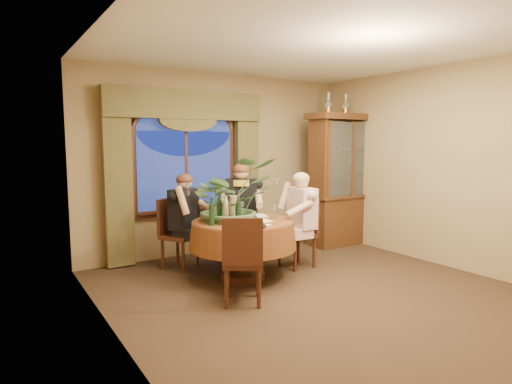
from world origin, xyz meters
TOP-DOWN VIEW (x-y plane):
  - floor at (0.00, 0.00)m, footprint 5.00×5.00m
  - wall_back at (0.00, 2.50)m, footprint 4.50×0.00m
  - wall_right at (2.25, 0.00)m, footprint 0.00×5.00m
  - ceiling at (0.00, 0.00)m, footprint 5.00×5.00m
  - window at (-0.60, 2.43)m, footprint 1.62×0.10m
  - arched_transom at (-0.60, 2.43)m, footprint 1.60×0.06m
  - drapery_left at (-1.63, 2.38)m, footprint 0.38×0.14m
  - drapery_right at (0.43, 2.38)m, footprint 0.38×0.14m
  - swag_valance at (-0.60, 2.35)m, footprint 2.45×0.16m
  - dining_table at (-0.44, 1.04)m, footprint 1.68×1.68m
  - china_cabinet at (1.99, 1.75)m, footprint 1.36×0.54m
  - oil_lamp_left at (1.61, 1.75)m, footprint 0.11×0.11m
  - oil_lamp_center at (1.99, 1.75)m, footprint 0.11×0.11m
  - oil_lamp_right at (2.37, 1.75)m, footprint 0.11×0.11m
  - chair_right at (0.46, 1.07)m, footprint 0.43×0.43m
  - chair_back_right at (-0.02, 1.85)m, footprint 0.57×0.57m
  - chair_back at (-0.95, 1.87)m, footprint 0.58×0.58m
  - chair_front_left at (-0.88, 0.31)m, footprint 0.58×0.58m
  - person_pink at (0.47, 0.97)m, footprint 0.47×0.51m
  - person_back at (-0.91, 1.80)m, footprint 0.63×0.62m
  - person_scarf at (-0.02, 1.79)m, footprint 0.68×0.66m
  - stoneware_vase at (-0.50, 1.13)m, footprint 0.16×0.16m
  - centerpiece_plant at (-0.53, 1.18)m, footprint 1.09×1.21m
  - olive_bowl at (-0.36, 0.96)m, footprint 0.16×0.16m
  - cheese_platter at (-0.58, 0.63)m, footprint 0.38×0.38m
  - wine_bottle_0 at (-0.65, 1.10)m, footprint 0.07×0.07m
  - wine_bottle_1 at (-0.92, 0.96)m, footprint 0.07×0.07m
  - wine_bottle_2 at (-0.56, 0.94)m, footprint 0.07×0.07m
  - wine_bottle_3 at (-0.68, 1.20)m, footprint 0.07×0.07m
  - tasting_paper_0 at (-0.26, 0.90)m, footprint 0.24×0.32m
  - tasting_paper_1 at (-0.09, 1.21)m, footprint 0.29×0.35m
  - tasting_paper_2 at (-0.45, 0.69)m, footprint 0.30×0.36m
  - wine_glass_person_pink at (0.01, 1.01)m, footprint 0.07×0.07m
  - wine_glass_person_back at (-0.68, 1.42)m, footprint 0.07×0.07m
  - wine_glass_person_scarf at (-0.22, 1.44)m, footprint 0.07×0.07m

SIDE VIEW (x-z plane):
  - floor at x=0.00m, z-range 0.00..0.00m
  - dining_table at x=-0.44m, z-range 0.00..0.75m
  - chair_right at x=0.46m, z-range 0.00..0.96m
  - chair_back_right at x=-0.02m, z-range 0.00..0.96m
  - chair_back at x=-0.95m, z-range 0.00..0.96m
  - chair_front_left at x=-0.88m, z-range 0.00..0.96m
  - person_back at x=-0.91m, z-range 0.00..1.32m
  - person_pink at x=0.47m, z-range 0.00..1.34m
  - person_scarf at x=-0.02m, z-range 0.00..1.43m
  - tasting_paper_0 at x=-0.26m, z-range 0.75..0.76m
  - tasting_paper_1 at x=-0.09m, z-range 0.75..0.76m
  - tasting_paper_2 at x=-0.45m, z-range 0.75..0.76m
  - cheese_platter at x=-0.58m, z-range 0.75..0.77m
  - olive_bowl at x=-0.36m, z-range 0.75..0.80m
  - wine_glass_person_pink at x=0.01m, z-range 0.75..0.93m
  - wine_glass_person_back at x=-0.68m, z-range 0.75..0.93m
  - wine_glass_person_scarf at x=-0.22m, z-range 0.75..0.93m
  - stoneware_vase at x=-0.50m, z-range 0.75..1.06m
  - wine_bottle_0 at x=-0.65m, z-range 0.75..1.08m
  - wine_bottle_1 at x=-0.92m, z-range 0.75..1.08m
  - wine_bottle_2 at x=-0.56m, z-range 0.75..1.08m
  - wine_bottle_3 at x=-0.68m, z-range 0.75..1.08m
  - china_cabinet at x=1.99m, z-range 0.00..2.20m
  - drapery_left at x=-1.63m, z-range 0.02..2.34m
  - drapery_right at x=0.43m, z-range 0.02..2.34m
  - window at x=-0.60m, z-range 0.64..1.96m
  - wall_back at x=0.00m, z-range -0.85..3.65m
  - wall_right at x=2.25m, z-range -1.10..3.90m
  - centerpiece_plant at x=-0.53m, z-range 0.95..1.89m
  - arched_transom at x=-0.60m, z-range 1.86..2.30m
  - swag_valance at x=-0.60m, z-range 2.07..2.49m
  - oil_lamp_left at x=1.61m, z-range 2.20..2.54m
  - oil_lamp_center at x=1.99m, z-range 2.20..2.54m
  - oil_lamp_right at x=2.37m, z-range 2.20..2.54m
  - ceiling at x=0.00m, z-range 2.80..2.80m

